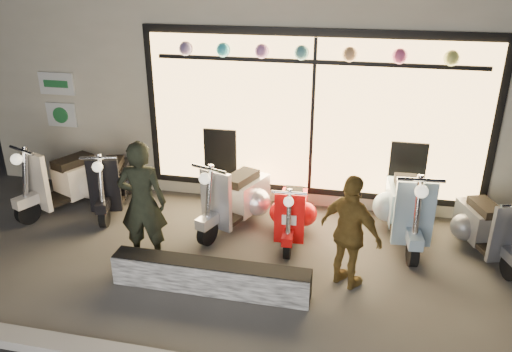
{
  "coord_description": "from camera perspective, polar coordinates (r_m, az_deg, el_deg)",
  "views": [
    {
      "loc": [
        1.57,
        -5.55,
        3.74
      ],
      "look_at": [
        0.2,
        0.6,
        1.05
      ],
      "focal_mm": 35.0,
      "sensor_mm": 36.0,
      "label": 1
    }
  ],
  "objects": [
    {
      "name": "scooter_silver",
      "position": [
        7.68,
        -1.94,
        -2.25
      ],
      "size": [
        0.85,
        1.55,
        1.12
      ],
      "rotation": [
        0.0,
        0.0,
        -0.35
      ],
      "color": "black",
      "rests_on": "ground"
    },
    {
      "name": "scooter_grey",
      "position": [
        7.65,
        24.63,
        -5.06
      ],
      "size": [
        0.73,
        1.39,
        1.0
      ],
      "rotation": [
        0.0,
        0.0,
        0.32
      ],
      "color": "black",
      "rests_on": "ground"
    },
    {
      "name": "ground",
      "position": [
        6.87,
        -2.74,
        -9.88
      ],
      "size": [
        40.0,
        40.0,
        0.0
      ],
      "primitive_type": "plane",
      "color": "#383533",
      "rests_on": "ground"
    },
    {
      "name": "scooter_red",
      "position": [
        7.39,
        4.19,
        -4.05
      ],
      "size": [
        0.45,
        1.3,
        0.93
      ],
      "rotation": [
        0.0,
        0.0,
        0.06
      ],
      "color": "black",
      "rests_on": "ground"
    },
    {
      "name": "man",
      "position": [
        6.69,
        -12.84,
        -3.01
      ],
      "size": [
        0.68,
        0.51,
        1.71
      ],
      "primitive_type": "imported",
      "rotation": [
        0.0,
        0.0,
        3.31
      ],
      "color": "black",
      "rests_on": "ground"
    },
    {
      "name": "scooter_cream",
      "position": [
        8.79,
        -20.28,
        -0.26
      ],
      "size": [
        0.93,
        1.59,
        1.16
      ],
      "rotation": [
        0.0,
        0.0,
        -0.4
      ],
      "color": "black",
      "rests_on": "ground"
    },
    {
      "name": "woman",
      "position": [
        6.17,
        10.74,
        -6.39
      ],
      "size": [
        0.92,
        0.78,
        1.48
      ],
      "primitive_type": "imported",
      "rotation": [
        0.0,
        0.0,
        2.56
      ],
      "color": "brown",
      "rests_on": "ground"
    },
    {
      "name": "graffiti_barrier",
      "position": [
        6.27,
        -5.22,
        -11.37
      ],
      "size": [
        2.47,
        0.28,
        0.4
      ],
      "primitive_type": "cube",
      "color": "black",
      "rests_on": "ground"
    },
    {
      "name": "scooter_black",
      "position": [
        8.59,
        -16.03,
        -0.5
      ],
      "size": [
        0.75,
        1.51,
        1.07
      ],
      "rotation": [
        0.0,
        0.0,
        0.27
      ],
      "color": "black",
      "rests_on": "ground"
    },
    {
      "name": "shop_building",
      "position": [
        10.77,
        4.19,
        14.32
      ],
      "size": [
        10.2,
        6.23,
        4.2
      ],
      "color": "beige",
      "rests_on": "ground"
    },
    {
      "name": "scooter_blue",
      "position": [
        7.66,
        16.78,
        -3.2
      ],
      "size": [
        0.61,
        1.65,
        1.18
      ],
      "rotation": [
        0.0,
        0.0,
        0.08
      ],
      "color": "black",
      "rests_on": "ground"
    }
  ]
}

